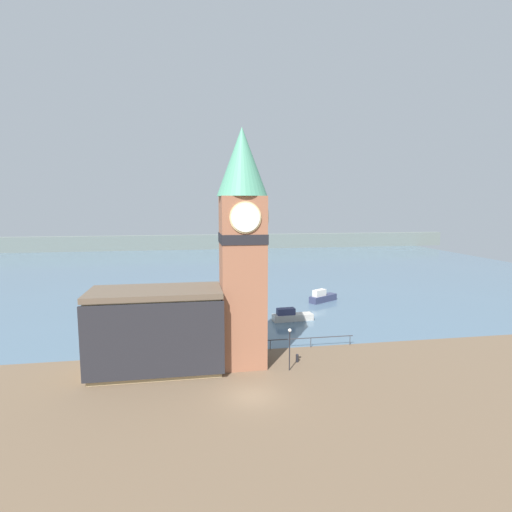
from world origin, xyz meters
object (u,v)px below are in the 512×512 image
object	(u,v)px
clock_tower	(242,242)
boat_near	(291,316)
lamp_post	(290,341)
pier_building	(157,330)
mooring_bollard_far	(261,352)
boat_far	(322,297)
mooring_bollard_near	(297,358)

from	to	relation	value
clock_tower	boat_near	world-z (taller)	clock_tower
boat_near	lamp_post	distance (m)	16.34
pier_building	lamp_post	size ratio (longest dim) A/B	3.01
boat_near	mooring_bollard_far	bearing A→B (deg)	-121.73
boat_far	mooring_bollard_far	xyz separation A→B (m)	(-13.64, -21.03, -0.32)
boat_near	lamp_post	world-z (taller)	lamp_post
pier_building	boat_near	xyz separation A→B (m)	(16.17, 13.63, -3.19)
lamp_post	boat_near	bearing A→B (deg)	74.99
boat_far	mooring_bollard_near	bearing A→B (deg)	-145.34
pier_building	boat_far	xyz separation A→B (m)	(23.62, 22.87, -3.06)
clock_tower	lamp_post	world-z (taller)	clock_tower
boat_near	mooring_bollard_near	bearing A→B (deg)	-106.07
pier_building	lamp_post	xyz separation A→B (m)	(11.98, -2.02, -1.04)
clock_tower	mooring_bollard_far	size ratio (longest dim) A/B	27.64
boat_far	lamp_post	size ratio (longest dim) A/B	1.29
mooring_bollard_near	clock_tower	bearing A→B (deg)	173.64
clock_tower	mooring_bollard_near	size ratio (longest dim) A/B	26.84
mooring_bollard_near	mooring_bollard_far	xyz separation A→B (m)	(-3.22, 2.10, -0.02)
lamp_post	clock_tower	bearing A→B (deg)	149.52
lamp_post	mooring_bollard_far	bearing A→B (deg)	117.31
boat_far	mooring_bollard_far	world-z (taller)	boat_far
mooring_bollard_far	clock_tower	bearing A→B (deg)	-142.96
pier_building	mooring_bollard_far	world-z (taller)	pier_building
boat_near	lamp_post	bearing A→B (deg)	-109.01
mooring_bollard_far	mooring_bollard_near	bearing A→B (deg)	-33.02
clock_tower	boat_near	bearing A→B (deg)	58.34
pier_building	boat_far	distance (m)	33.02
mooring_bollard_near	pier_building	bearing A→B (deg)	178.92
pier_building	boat_near	distance (m)	21.39
pier_building	boat_near	world-z (taller)	pier_building
clock_tower	boat_far	distance (m)	29.56
pier_building	mooring_bollard_near	world-z (taller)	pier_building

